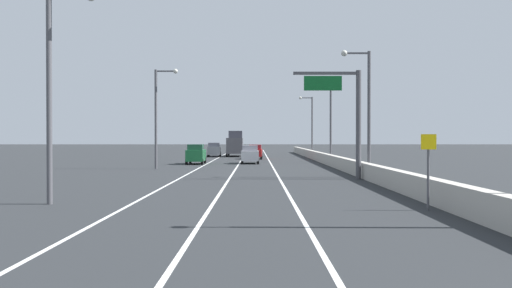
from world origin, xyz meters
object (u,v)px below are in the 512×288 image
object	(u,v)px
car_green_2	(197,154)
car_silver_3	(251,154)
lamp_post_right_second	(366,104)
lamp_post_right_third	(329,116)
overhead_sign_gantry	(349,111)
lamp_post_left_mid	(160,111)
speed_advisory_sign	(430,166)
car_red_0	(257,152)
box_truck	(236,145)
lamp_post_left_near	(57,81)
car_gray_1	(215,150)
lamp_post_right_fourth	(311,122)

from	to	relation	value
car_green_2	car_silver_3	distance (m)	5.97
lamp_post_right_second	lamp_post_right_third	distance (m)	21.38
overhead_sign_gantry	lamp_post_left_mid	world-z (taller)	lamp_post_left_mid
speed_advisory_sign	car_red_0	xyz separation A→B (m)	(-6.84, 50.15, -0.80)
lamp_post_right_second	box_truck	size ratio (longest dim) A/B	1.15
lamp_post_left_near	car_gray_1	world-z (taller)	lamp_post_left_near
overhead_sign_gantry	box_truck	bearing A→B (deg)	101.99
car_gray_1	car_silver_3	bearing A→B (deg)	-74.63
lamp_post_right_third	car_green_2	distance (m)	15.40
overhead_sign_gantry	box_truck	xyz separation A→B (m)	(-9.53, 44.88, -2.94)
speed_advisory_sign	lamp_post_right_second	xyz separation A→B (m)	(1.10, 17.35, 3.55)
car_silver_3	box_truck	distance (m)	22.99
lamp_post_right_third	box_truck	world-z (taller)	lamp_post_right_third
lamp_post_right_second	lamp_post_right_third	size ratio (longest dim) A/B	1.00
box_truck	lamp_post_right_fourth	bearing A→B (deg)	-2.30
car_green_2	lamp_post_left_mid	bearing A→B (deg)	-105.00
car_red_0	car_gray_1	distance (m)	10.07
lamp_post_right_second	lamp_post_right_third	bearing A→B (deg)	89.29
box_truck	car_gray_1	bearing A→B (deg)	-140.92
lamp_post_right_fourth	car_red_0	distance (m)	13.73
lamp_post_right_fourth	box_truck	xyz separation A→B (m)	(-11.52, 0.46, -3.53)
lamp_post_left_mid	car_green_2	xyz separation A→B (m)	(2.38, 8.87, -4.25)
lamp_post_right_second	lamp_post_left_near	world-z (taller)	same
overhead_sign_gantry	car_silver_3	distance (m)	23.43
lamp_post_left_near	car_green_2	bearing A→B (deg)	86.52
car_gray_1	lamp_post_right_fourth	bearing A→B (deg)	7.88
car_green_2	car_silver_3	size ratio (longest dim) A/B	1.01
lamp_post_left_mid	car_gray_1	distance (m)	30.87
car_silver_3	lamp_post_left_mid	bearing A→B (deg)	-129.13
lamp_post_right_third	lamp_post_right_fourth	world-z (taller)	same
lamp_post_left_near	car_gray_1	bearing A→B (deg)	87.61
lamp_post_right_third	lamp_post_left_mid	distance (m)	20.31
lamp_post_right_second	lamp_post_left_mid	bearing A→B (deg)	148.47
overhead_sign_gantry	lamp_post_right_fourth	xyz separation A→B (m)	(1.99, 44.42, 0.59)
speed_advisory_sign	car_gray_1	distance (m)	59.54
overhead_sign_gantry	lamp_post_left_near	xyz separation A→B (m)	(-14.93, -13.71, 0.59)
overhead_sign_gantry	lamp_post_left_near	world-z (taller)	lamp_post_left_near
car_red_0	speed_advisory_sign	bearing A→B (deg)	-82.23
lamp_post_right_fourth	car_red_0	size ratio (longest dim) A/B	2.00
lamp_post_right_fourth	box_truck	distance (m)	12.05
overhead_sign_gantry	car_gray_1	distance (m)	44.38
lamp_post_left_mid	car_red_0	size ratio (longest dim) A/B	2.00
overhead_sign_gantry	car_red_0	distance (m)	35.25
lamp_post_right_fourth	car_silver_3	distance (m)	24.49
car_silver_3	speed_advisory_sign	bearing A→B (deg)	-78.86
lamp_post_left_mid	car_gray_1	world-z (taller)	lamp_post_left_mid
car_red_0	box_truck	xyz separation A→B (m)	(-3.13, 10.42, 0.82)
lamp_post_right_third	lamp_post_left_mid	world-z (taller)	same
car_gray_1	car_green_2	bearing A→B (deg)	-90.66
box_truck	overhead_sign_gantry	bearing A→B (deg)	-78.01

